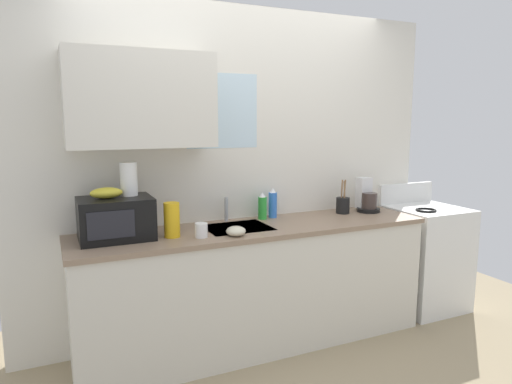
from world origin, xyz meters
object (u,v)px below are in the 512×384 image
(dish_soap_bottle_blue, at_px, (273,204))
(utensil_crock, at_px, (343,205))
(coffee_maker, at_px, (367,199))
(microwave, at_px, (116,219))
(small_bowl, at_px, (236,231))
(stove_range, at_px, (425,257))
(paper_towel_roll, at_px, (129,179))
(mug_white, at_px, (201,230))
(cereal_canister, at_px, (172,220))
(banana_bunch, at_px, (106,193))
(dish_soap_bottle_green, at_px, (262,207))

(dish_soap_bottle_blue, height_order, utensil_crock, utensil_crock)
(coffee_maker, height_order, utensil_crock, coffee_maker)
(microwave, height_order, utensil_crock, utensil_crock)
(coffee_maker, height_order, small_bowl, coffee_maker)
(coffee_maker, bearing_deg, dish_soap_bottle_blue, 172.82)
(stove_range, distance_m, paper_towel_roll, 2.65)
(microwave, bearing_deg, mug_white, -20.23)
(microwave, xyz_separation_m, cereal_canister, (0.34, -0.10, -0.02))
(stove_range, relative_size, cereal_canister, 4.72)
(microwave, bearing_deg, paper_towel_roll, 27.17)
(microwave, bearing_deg, coffee_maker, 1.68)
(paper_towel_roll, bearing_deg, mug_white, -30.29)
(cereal_canister, bearing_deg, stove_range, 1.35)
(banana_bunch, distance_m, mug_white, 0.65)
(small_bowl, bearing_deg, dish_soap_bottle_blue, 40.68)
(banana_bunch, xyz_separation_m, small_bowl, (0.78, -0.25, -0.27))
(microwave, xyz_separation_m, mug_white, (0.51, -0.19, -0.09))
(coffee_maker, xyz_separation_m, mug_white, (-1.53, -0.25, -0.06))
(stove_range, distance_m, microwave, 2.68)
(paper_towel_roll, xyz_separation_m, cereal_canister, (0.24, -0.15, -0.27))
(cereal_canister, height_order, small_bowl, cereal_canister)
(coffee_maker, bearing_deg, utensil_crock, 177.14)
(microwave, distance_m, paper_towel_roll, 0.27)
(dish_soap_bottle_blue, height_order, small_bowl, dish_soap_bottle_blue)
(coffee_maker, distance_m, dish_soap_bottle_blue, 0.83)
(cereal_canister, distance_m, small_bowl, 0.43)
(dish_soap_bottle_blue, height_order, cereal_canister, dish_soap_bottle_blue)
(dish_soap_bottle_green, xyz_separation_m, mug_white, (-0.60, -0.33, -0.05))
(coffee_maker, relative_size, dish_soap_bottle_blue, 1.20)
(stove_range, bearing_deg, coffee_maker, 169.75)
(microwave, height_order, coffee_maker, coffee_maker)
(microwave, bearing_deg, dish_soap_bottle_blue, 7.71)
(dish_soap_bottle_green, relative_size, utensil_crock, 0.75)
(utensil_crock, bearing_deg, cereal_canister, -173.40)
(banana_bunch, bearing_deg, small_bowl, -17.75)
(banana_bunch, bearing_deg, microwave, -1.80)
(microwave, relative_size, dish_soap_bottle_green, 2.21)
(banana_bunch, bearing_deg, coffee_maker, 1.60)
(utensil_crock, xyz_separation_m, small_bowl, (-1.08, -0.32, -0.04))
(stove_range, distance_m, dish_soap_bottle_blue, 1.53)
(cereal_canister, distance_m, utensil_crock, 1.48)
(microwave, xyz_separation_m, dish_soap_bottle_blue, (1.21, 0.16, -0.03))
(stove_range, height_order, coffee_maker, coffee_maker)
(stove_range, distance_m, coffee_maker, 0.80)
(cereal_canister, relative_size, utensil_crock, 0.82)
(cereal_canister, bearing_deg, coffee_maker, 5.33)
(paper_towel_roll, bearing_deg, banana_bunch, -161.57)
(mug_white, bearing_deg, dish_soap_bottle_blue, 26.73)
(stove_range, xyz_separation_m, cereal_canister, (-2.28, -0.05, 0.56))
(cereal_canister, distance_m, mug_white, 0.20)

